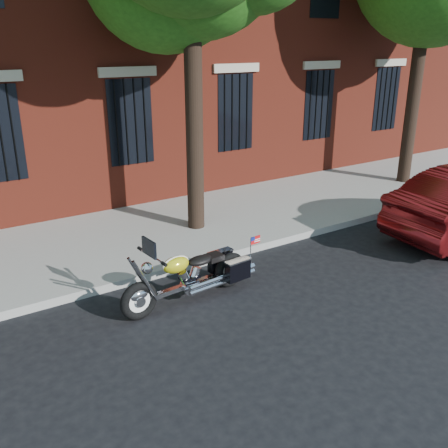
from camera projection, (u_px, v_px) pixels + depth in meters
ground at (256, 290)px, 8.55m from camera, size 120.00×120.00×0.00m
curb at (214, 258)px, 9.61m from camera, size 40.00×0.16×0.15m
sidewalk at (169, 229)px, 11.09m from camera, size 40.00×3.60×0.15m
motorcycle at (194, 276)px, 8.08m from camera, size 2.51×0.82×1.26m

